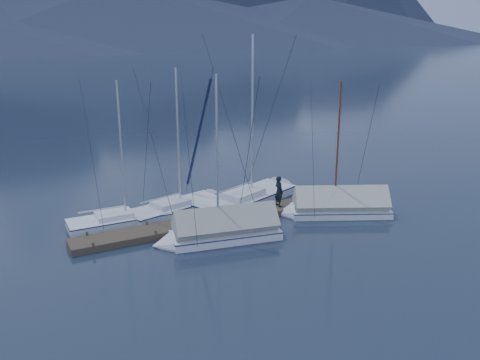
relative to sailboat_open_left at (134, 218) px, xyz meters
name	(u,v)px	position (x,y,z in m)	size (l,w,h in m)	color
ground	(258,231)	(5.18, -4.39, -0.14)	(1000.00, 1000.00, 0.00)	black
dock	(240,217)	(5.18, -2.39, -0.04)	(18.00, 1.50, 0.54)	#382D23
mooring_posts	(232,214)	(4.68, -2.39, 0.21)	(15.12, 1.52, 0.35)	#382D23
sailboat_open_left	(134,218)	(0.00, 0.00, 0.00)	(6.24, 2.67, 8.22)	silver
sailboat_open_mid	(187,205)	(3.30, 0.59, 0.01)	(6.87, 3.44, 8.75)	silver
sailboat_open_right	(258,196)	(7.71, 0.12, 0.04)	(8.28, 4.95, 10.58)	silver
sailboat_covered_near	(332,208)	(9.98, -4.19, 0.26)	(6.48, 4.41, 8.15)	white
sailboat_covered_far	(216,232)	(2.76, -4.44, 0.29)	(6.51, 3.04, 8.80)	white
person	(279,191)	(7.61, -2.44, 1.07)	(0.64, 0.42, 1.75)	black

